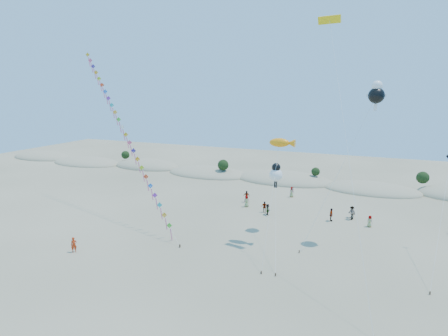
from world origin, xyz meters
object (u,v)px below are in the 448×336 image
flyer_foreground (74,245)px  kite_train (123,128)px  parafoil_kite (330,25)px  fish_kite (282,143)px

flyer_foreground → kite_train: bearing=56.3°
parafoil_kite → flyer_foreground: 35.60m
parafoil_kite → kite_train: bearing=179.0°
fish_kite → parafoil_kite: bearing=12.4°
flyer_foreground → parafoil_kite: bearing=-18.4°
fish_kite → parafoil_kite: 13.07m
kite_train → flyer_foreground: size_ratio=14.48×
kite_train → fish_kite: (22.61, -1.43, -0.59)m
fish_kite → flyer_foreground: 25.30m
kite_train → fish_kite: size_ratio=2.04×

